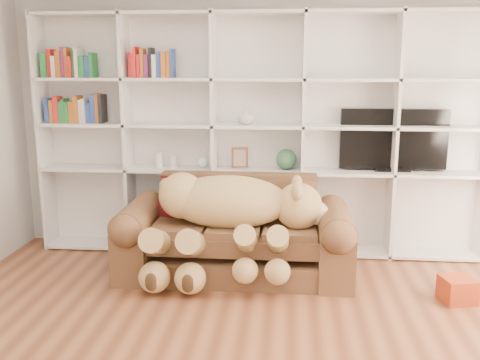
# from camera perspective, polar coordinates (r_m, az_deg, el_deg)

# --- Properties ---
(wall_back) EXTENTS (5.00, 0.02, 2.70)m
(wall_back) POSITION_cam_1_polar(r_m,az_deg,el_deg) (5.49, 2.08, 6.55)
(wall_back) COLOR silver
(wall_back) RESTS_ON floor
(bookshelf) EXTENTS (4.43, 0.35, 2.40)m
(bookshelf) POSITION_cam_1_polar(r_m,az_deg,el_deg) (5.38, -0.58, 5.96)
(bookshelf) COLOR white
(bookshelf) RESTS_ON floor
(sofa) EXTENTS (2.08, 0.90, 0.88)m
(sofa) POSITION_cam_1_polar(r_m,az_deg,el_deg) (4.93, -0.48, -6.25)
(sofa) COLOR brown
(sofa) RESTS_ON floor
(teddy_bear) EXTENTS (1.60, 0.87, 0.93)m
(teddy_bear) POSITION_cam_1_polar(r_m,az_deg,el_deg) (4.68, -1.27, -3.62)
(teddy_bear) COLOR tan
(teddy_bear) RESTS_ON sofa
(throw_pillow) EXTENTS (0.46, 0.35, 0.43)m
(throw_pillow) POSITION_cam_1_polar(r_m,az_deg,el_deg) (5.06, -6.32, -2.06)
(throw_pillow) COLOR #590F13
(throw_pillow) RESTS_ON sofa
(gift_box) EXTENTS (0.30, 0.29, 0.20)m
(gift_box) POSITION_cam_1_polar(r_m,az_deg,el_deg) (4.77, 22.20, -10.78)
(gift_box) COLOR #AC3817
(gift_box) RESTS_ON floor
(tv) EXTENTS (1.03, 0.18, 0.61)m
(tv) POSITION_cam_1_polar(r_m,az_deg,el_deg) (5.45, 16.02, 4.09)
(tv) COLOR black
(tv) RESTS_ON bookshelf
(picture_frame) EXTENTS (0.17, 0.05, 0.21)m
(picture_frame) POSITION_cam_1_polar(r_m,az_deg,el_deg) (5.36, -0.02, 2.40)
(picture_frame) COLOR #592F1E
(picture_frame) RESTS_ON bookshelf
(green_vase) EXTENTS (0.21, 0.21, 0.21)m
(green_vase) POSITION_cam_1_polar(r_m,az_deg,el_deg) (5.34, 4.96, 2.21)
(green_vase) COLOR #316040
(green_vase) RESTS_ON bookshelf
(figurine_tall) EXTENTS (0.10, 0.10, 0.16)m
(figurine_tall) POSITION_cam_1_polar(r_m,az_deg,el_deg) (5.50, -8.61, 2.15)
(figurine_tall) COLOR beige
(figurine_tall) RESTS_ON bookshelf
(figurine_short) EXTENTS (0.08, 0.08, 0.13)m
(figurine_short) POSITION_cam_1_polar(r_m,az_deg,el_deg) (5.47, -7.16, 1.98)
(figurine_short) COLOR beige
(figurine_short) RESTS_ON bookshelf
(snow_globe) EXTENTS (0.11, 0.11, 0.11)m
(snow_globe) POSITION_cam_1_polar(r_m,az_deg,el_deg) (5.42, -3.95, 1.88)
(snow_globe) COLOR white
(snow_globe) RESTS_ON bookshelf
(shelf_vase) EXTENTS (0.20, 0.20, 0.17)m
(shelf_vase) POSITION_cam_1_polar(r_m,az_deg,el_deg) (5.30, 0.59, 6.88)
(shelf_vase) COLOR beige
(shelf_vase) RESTS_ON bookshelf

